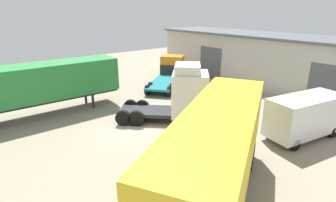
# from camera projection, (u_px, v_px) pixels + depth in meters

# --- Properties ---
(ground_plane) EXTENTS (60.00, 60.00, 0.00)m
(ground_plane) POSITION_uv_depth(u_px,v_px,m) (134.00, 129.00, 17.68)
(ground_plane) COLOR gray
(warehouse_building) EXTENTS (29.09, 6.81, 5.20)m
(warehouse_building) POSITION_uv_depth(u_px,v_px,m) (277.00, 61.00, 26.81)
(warehouse_building) COLOR #B7B2A3
(warehouse_building) RESTS_ON ground_plane
(tractor_unit_white) EXTENTS (6.12, 6.28, 4.15)m
(tractor_unit_white) POSITION_uv_depth(u_px,v_px,m) (183.00, 95.00, 18.27)
(tractor_unit_white) COLOR silver
(tractor_unit_white) RESTS_ON ground_plane
(container_trailer_green) EXTENTS (2.58, 12.44, 3.89)m
(container_trailer_green) POSITION_uv_depth(u_px,v_px,m) (32.00, 85.00, 18.80)
(container_trailer_green) COLOR #28843D
(container_trailer_green) RESTS_ON ground_plane
(container_trailer_grey) EXTENTS (7.08, 9.79, 4.15)m
(container_trailer_grey) POSITION_uv_depth(u_px,v_px,m) (218.00, 147.00, 10.02)
(container_trailer_grey) COLOR yellow
(container_trailer_grey) RESTS_ON ground_plane
(delivery_van_white) EXTENTS (2.95, 5.48, 2.68)m
(delivery_van_white) POSITION_uv_depth(u_px,v_px,m) (307.00, 116.00, 16.09)
(delivery_van_white) COLOR silver
(delivery_van_white) RESTS_ON ground_plane
(flatbed_truck_orange) EXTENTS (6.89, 7.70, 2.69)m
(flatbed_truck_orange) POSITION_uv_depth(u_px,v_px,m) (170.00, 70.00, 28.77)
(flatbed_truck_orange) COLOR orange
(flatbed_truck_orange) RESTS_ON ground_plane
(gravel_pile) EXTENTS (3.27, 3.27, 1.69)m
(gravel_pile) POSITION_uv_depth(u_px,v_px,m) (102.00, 78.00, 27.17)
(gravel_pile) COLOR #565147
(gravel_pile) RESTS_ON ground_plane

